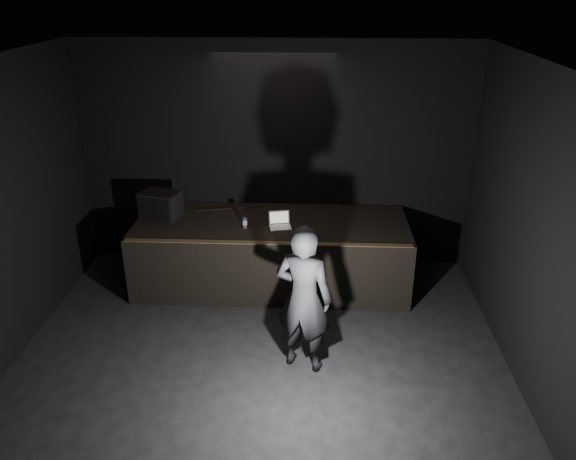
# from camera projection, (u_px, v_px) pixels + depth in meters

# --- Properties ---
(ground) EXTENTS (7.00, 7.00, 0.00)m
(ground) POSITION_uv_depth(u_px,v_px,m) (254.00, 405.00, 6.15)
(ground) COLOR black
(ground) RESTS_ON ground
(room_walls) EXTENTS (6.10, 7.10, 3.52)m
(room_walls) POSITION_uv_depth(u_px,v_px,m) (248.00, 239.00, 5.31)
(room_walls) COLOR black
(room_walls) RESTS_ON ground
(stage_riser) EXTENTS (4.00, 1.50, 1.00)m
(stage_riser) POSITION_uv_depth(u_px,v_px,m) (272.00, 253.00, 8.43)
(stage_riser) COLOR black
(stage_riser) RESTS_ON ground
(riser_lip) EXTENTS (3.92, 0.10, 0.01)m
(riser_lip) POSITION_uv_depth(u_px,v_px,m) (267.00, 243.00, 7.57)
(riser_lip) COLOR brown
(riser_lip) RESTS_ON stage_riser
(stage_monitor) EXTENTS (0.65, 0.55, 0.38)m
(stage_monitor) POSITION_uv_depth(u_px,v_px,m) (160.00, 204.00, 8.36)
(stage_monitor) COLOR black
(stage_monitor) RESTS_ON stage_riser
(cable) EXTENTS (1.00, 0.25, 0.02)m
(cable) POSITION_uv_depth(u_px,v_px,m) (229.00, 209.00, 8.66)
(cable) COLOR black
(cable) RESTS_ON stage_riser
(laptop) EXTENTS (0.35, 0.32, 0.21)m
(laptop) POSITION_uv_depth(u_px,v_px,m) (280.00, 223.00, 8.06)
(laptop) COLOR silver
(laptop) RESTS_ON stage_riser
(beer_can) EXTENTS (0.07, 0.07, 0.16)m
(beer_can) POSITION_uv_depth(u_px,v_px,m) (245.00, 223.00, 8.00)
(beer_can) COLOR silver
(beer_can) RESTS_ON stage_riser
(plastic_cup) EXTENTS (0.08, 0.08, 0.10)m
(plastic_cup) POSITION_uv_depth(u_px,v_px,m) (326.00, 216.00, 8.30)
(plastic_cup) COLOR white
(plastic_cup) RESTS_ON stage_riser
(wii_remote) EXTENTS (0.04, 0.16, 0.03)m
(wii_remote) POSITION_uv_depth(u_px,v_px,m) (309.00, 241.00, 7.59)
(wii_remote) COLOR white
(wii_remote) RESTS_ON stage_riser
(person) EXTENTS (0.77, 0.63, 1.84)m
(person) POSITION_uv_depth(u_px,v_px,m) (304.00, 299.00, 6.43)
(person) COLOR black
(person) RESTS_ON ground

